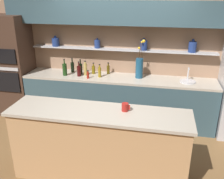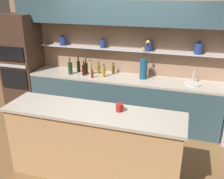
{
  "view_description": "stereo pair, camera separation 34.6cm",
  "coord_description": "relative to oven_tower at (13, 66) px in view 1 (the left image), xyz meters",
  "views": [
    {
      "loc": [
        0.75,
        -3.18,
        2.45
      ],
      "look_at": [
        0.01,
        0.41,
        1.0
      ],
      "focal_mm": 40.0,
      "sensor_mm": 36.0,
      "label": 1
    },
    {
      "loc": [
        1.08,
        -3.1,
        2.45
      ],
      "look_at": [
        0.01,
        0.41,
        1.0
      ],
      "focal_mm": 40.0,
      "sensor_mm": 36.0,
      "label": 2
    }
  ],
  "objects": [
    {
      "name": "bottle_oil_4",
      "position": [
        1.97,
        0.18,
        -0.0
      ],
      "size": [
        0.06,
        0.06,
        0.23
      ],
      "color": "#47380A",
      "rests_on": "back_counter_unit"
    },
    {
      "name": "coffee_mug",
      "position": [
        2.58,
        -1.57,
        0.06
      ],
      "size": [
        0.11,
        0.09,
        0.1
      ],
      "color": "maroon",
      "rests_on": "island_counter"
    },
    {
      "name": "bottle_wine_6",
      "position": [
        1.16,
        -0.08,
        0.03
      ],
      "size": [
        0.08,
        0.08,
        0.32
      ],
      "color": "#193814",
      "rests_on": "back_counter_unit"
    },
    {
      "name": "island_counter",
      "position": [
        2.24,
        -1.66,
        -0.5
      ],
      "size": [
        2.37,
        0.61,
        1.02
      ],
      "color": "tan",
      "rests_on": "ground_plane"
    },
    {
      "name": "sink_fixture",
      "position": [
        3.48,
        0.01,
        -0.07
      ],
      "size": [
        0.28,
        0.28,
        0.25
      ],
      "color": "#B7B7BC",
      "rests_on": "back_counter_unit"
    },
    {
      "name": "bottle_wine_2",
      "position": [
        1.43,
        0.06,
        0.01
      ],
      "size": [
        0.07,
        0.07,
        0.3
      ],
      "color": "black",
      "rests_on": "back_counter_unit"
    },
    {
      "name": "bottle_spirit_0",
      "position": [
        1.55,
        0.02,
        0.02
      ],
      "size": [
        0.07,
        0.07,
        0.28
      ],
      "color": "tan",
      "rests_on": "back_counter_unit"
    },
    {
      "name": "bottle_sauce_8",
      "position": [
        1.65,
        -0.17,
        -0.03
      ],
      "size": [
        0.05,
        0.05,
        0.16
      ],
      "color": "maroon",
      "rests_on": "back_counter_unit"
    },
    {
      "name": "oven_tower",
      "position": [
        0.0,
        0.0,
        0.0
      ],
      "size": [
        0.71,
        0.64,
        2.03
      ],
      "color": "#3D281E",
      "rests_on": "ground_plane"
    },
    {
      "name": "bottle_oil_5",
      "position": [
        1.85,
        -0.05,
        0.01
      ],
      "size": [
        0.06,
        0.06,
        0.25
      ],
      "color": "olive",
      "rests_on": "back_counter_unit"
    },
    {
      "name": "back_counter_unit",
      "position": [
        2.2,
        0.0,
        -0.56
      ],
      "size": [
        3.64,
        0.62,
        0.92
      ],
      "color": "#334C56",
      "rests_on": "ground_plane"
    },
    {
      "name": "bottle_oil_1",
      "position": [
        1.68,
        0.13,
        -0.01
      ],
      "size": [
        0.06,
        0.06,
        0.22
      ],
      "color": "brown",
      "rests_on": "back_counter_unit"
    },
    {
      "name": "back_wall_unit",
      "position": [
        2.24,
        0.29,
        0.53
      ],
      "size": [
        5.2,
        0.44,
        2.6
      ],
      "color": "#937056",
      "rests_on": "ground_plane"
    },
    {
      "name": "bottle_wine_7",
      "position": [
        1.45,
        -0.07,
        0.01
      ],
      "size": [
        0.08,
        0.08,
        0.29
      ],
      "color": "#380C0C",
      "rests_on": "back_counter_unit"
    },
    {
      "name": "flower_vase",
      "position": [
        2.59,
        0.06,
        0.11
      ],
      "size": [
        0.16,
        0.15,
        0.73
      ],
      "color": "navy",
      "rests_on": "back_counter_unit"
    },
    {
      "name": "bottle_wine_3",
      "position": [
        1.24,
        0.15,
        0.01
      ],
      "size": [
        0.07,
        0.07,
        0.29
      ],
      "color": "black",
      "rests_on": "back_counter_unit"
    },
    {
      "name": "ground_plane",
      "position": [
        2.24,
        -1.24,
        -1.02
      ],
      "size": [
        12.0,
        12.0,
        0.0
      ],
      "primitive_type": "plane",
      "color": "brown"
    }
  ]
}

